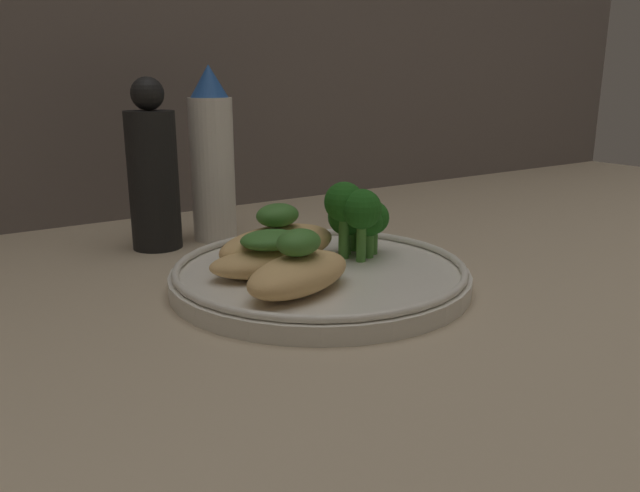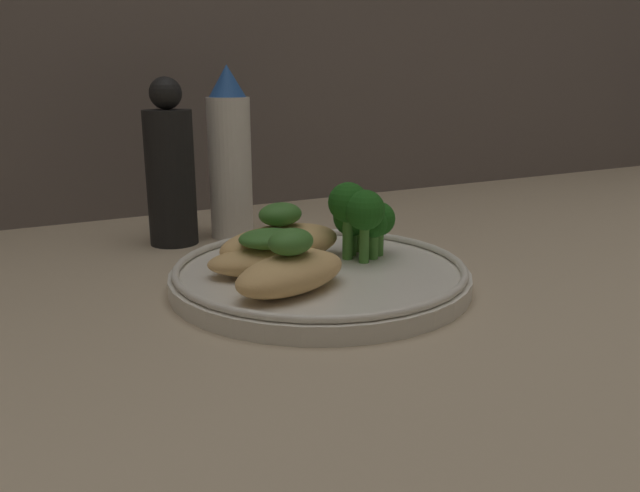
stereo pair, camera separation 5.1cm
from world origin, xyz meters
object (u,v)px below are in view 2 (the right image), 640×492
Objects in this scene: plate at (320,274)px; broccoli_bunch at (360,215)px; pepper_grinder at (170,171)px; sauce_bottle at (230,157)px.

broccoli_bunch is at bearing 17.92° from plate.
plate is at bearing -70.14° from pepper_grinder.
broccoli_bunch reaches higher than plate.
broccoli_bunch is 0.38× the size of sauce_bottle.
pepper_grinder is (-11.68, 17.53, 2.31)cm from broccoli_bunch.
sauce_bottle is 1.07× the size of pepper_grinder.
sauce_bottle is (-0.53, 19.08, 7.57)cm from plate.
plate is 20.54cm from sauce_bottle.
pepper_grinder is at bearing 109.86° from plate.
sauce_bottle reaches higher than pepper_grinder.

